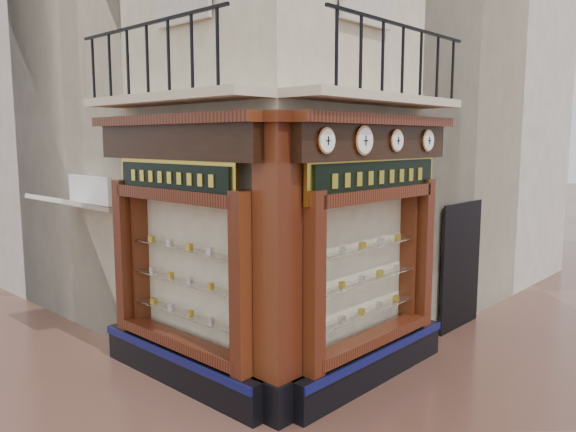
{
  "coord_description": "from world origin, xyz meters",
  "views": [
    {
      "loc": [
        -0.12,
        -6.5,
        3.63
      ],
      "look_at": [
        0.19,
        2.0,
        2.47
      ],
      "focal_mm": 35.0,
      "sensor_mm": 36.0,
      "label": 1
    }
  ],
  "objects_px": {
    "signboard_right": "(378,177)",
    "corner_pilaster": "(277,273)",
    "clock_c": "(396,141)",
    "clock_b": "(364,141)",
    "clock_d": "(427,141)",
    "clock_a": "(326,141)",
    "awning": "(74,340)",
    "signboard_left": "(173,177)"
  },
  "relations": [
    {
      "from": "signboard_right",
      "to": "corner_pilaster",
      "type": "bearing_deg",
      "value": 169.75
    },
    {
      "from": "clock_c",
      "to": "signboard_right",
      "type": "xyz_separation_m",
      "value": [
        -0.29,
        -0.13,
        -0.52
      ]
    },
    {
      "from": "corner_pilaster",
      "to": "signboard_right",
      "type": "relative_size",
      "value": 1.77
    },
    {
      "from": "clock_b",
      "to": "clock_c",
      "type": "height_order",
      "value": "clock_b"
    },
    {
      "from": "corner_pilaster",
      "to": "clock_d",
      "type": "relative_size",
      "value": 11.56
    },
    {
      "from": "clock_b",
      "to": "signboard_right",
      "type": "distance_m",
      "value": 0.74
    },
    {
      "from": "clock_a",
      "to": "signboard_right",
      "type": "relative_size",
      "value": 0.15
    },
    {
      "from": "signboard_right",
      "to": "awning",
      "type": "bearing_deg",
      "value": 114.15
    },
    {
      "from": "clock_d",
      "to": "signboard_right",
      "type": "bearing_deg",
      "value": 174.74
    },
    {
      "from": "clock_c",
      "to": "signboard_left",
      "type": "height_order",
      "value": "clock_c"
    },
    {
      "from": "clock_d",
      "to": "signboard_left",
      "type": "height_order",
      "value": "clock_d"
    },
    {
      "from": "corner_pilaster",
      "to": "clock_d",
      "type": "xyz_separation_m",
      "value": [
        2.39,
        1.79,
        1.67
      ]
    },
    {
      "from": "clock_a",
      "to": "clock_c",
      "type": "height_order",
      "value": "clock_a"
    },
    {
      "from": "clock_b",
      "to": "signboard_right",
      "type": "xyz_separation_m",
      "value": [
        0.29,
        0.44,
        -0.52
      ]
    },
    {
      "from": "clock_c",
      "to": "signboard_right",
      "type": "bearing_deg",
      "value": 159.72
    },
    {
      "from": "awning",
      "to": "signboard_right",
      "type": "bearing_deg",
      "value": -155.85
    },
    {
      "from": "clock_d",
      "to": "signboard_left",
      "type": "distance_m",
      "value": 3.96
    },
    {
      "from": "corner_pilaster",
      "to": "clock_c",
      "type": "xyz_separation_m",
      "value": [
        1.75,
        1.15,
        1.67
      ]
    },
    {
      "from": "signboard_right",
      "to": "clock_d",
      "type": "bearing_deg",
      "value": -5.26
    },
    {
      "from": "corner_pilaster",
      "to": "clock_c",
      "type": "distance_m",
      "value": 2.68
    },
    {
      "from": "corner_pilaster",
      "to": "clock_a",
      "type": "xyz_separation_m",
      "value": [
        0.61,
        0.0,
        1.67
      ]
    },
    {
      "from": "clock_b",
      "to": "signboard_left",
      "type": "height_order",
      "value": "clock_b"
    },
    {
      "from": "clock_a",
      "to": "clock_c",
      "type": "xyz_separation_m",
      "value": [
        1.14,
        1.14,
        0.0
      ]
    },
    {
      "from": "corner_pilaster",
      "to": "clock_b",
      "type": "height_order",
      "value": "corner_pilaster"
    },
    {
      "from": "clock_a",
      "to": "signboard_right",
      "type": "xyz_separation_m",
      "value": [
        0.85,
        1.01,
        -0.52
      ]
    },
    {
      "from": "signboard_left",
      "to": "signboard_right",
      "type": "relative_size",
      "value": 0.86
    },
    {
      "from": "corner_pilaster",
      "to": "clock_a",
      "type": "distance_m",
      "value": 1.78
    },
    {
      "from": "clock_a",
      "to": "awning",
      "type": "height_order",
      "value": "clock_a"
    },
    {
      "from": "corner_pilaster",
      "to": "signboard_right",
      "type": "height_order",
      "value": "corner_pilaster"
    },
    {
      "from": "corner_pilaster",
      "to": "clock_c",
      "type": "height_order",
      "value": "corner_pilaster"
    },
    {
      "from": "clock_b",
      "to": "clock_d",
      "type": "height_order",
      "value": "clock_b"
    },
    {
      "from": "clock_b",
      "to": "signboard_left",
      "type": "relative_size",
      "value": 0.21
    },
    {
      "from": "awning",
      "to": "clock_a",
      "type": "bearing_deg",
      "value": -169.69
    },
    {
      "from": "clock_a",
      "to": "clock_b",
      "type": "bearing_deg",
      "value": -0.0
    },
    {
      "from": "clock_a",
      "to": "corner_pilaster",
      "type": "bearing_deg",
      "value": 135.41
    },
    {
      "from": "clock_a",
      "to": "awning",
      "type": "distance_m",
      "value": 6.35
    },
    {
      "from": "clock_b",
      "to": "clock_d",
      "type": "xyz_separation_m",
      "value": [
        1.21,
        1.21,
        0.0
      ]
    },
    {
      "from": "awning",
      "to": "clock_d",
      "type": "bearing_deg",
      "value": -146.05
    },
    {
      "from": "clock_a",
      "to": "clock_d",
      "type": "relative_size",
      "value": 0.96
    },
    {
      "from": "clock_c",
      "to": "clock_d",
      "type": "height_order",
      "value": "clock_d"
    },
    {
      "from": "corner_pilaster",
      "to": "clock_b",
      "type": "distance_m",
      "value": 2.12
    },
    {
      "from": "awning",
      "to": "corner_pilaster",
      "type": "bearing_deg",
      "value": -173.93
    }
  ]
}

